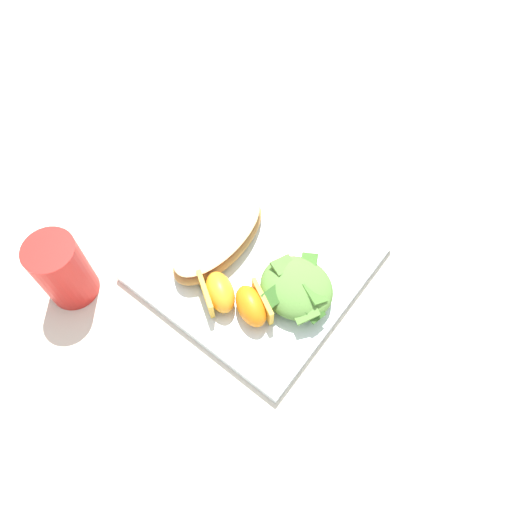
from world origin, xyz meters
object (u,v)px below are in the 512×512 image
Objects in this scene: orange_wedge_middle at (252,305)px; drinking_red_cup at (63,270)px; cheesy_pizza_bread at (218,238)px; orange_wedge_front at (216,291)px; white_plate at (256,262)px; green_salad_pile at (297,288)px.

drinking_red_cup is at bearing -151.54° from orange_wedge_middle.
orange_wedge_front reaches higher than cheesy_pizza_bread.
orange_wedge_front is 0.20m from drinking_red_cup.
drinking_red_cup reaches higher than white_plate.
orange_wedge_front is at bearing -94.32° from white_plate.
white_plate is 0.08m from green_salad_pile.
cheesy_pizza_bread is at bearing 127.95° from orange_wedge_front.
green_salad_pile is 0.95× the size of drinking_red_cup.
cheesy_pizza_bread is at bearing -178.15° from green_salad_pile.
white_plate is at bearing 172.89° from green_salad_pile.
green_salad_pile reaches higher than cheesy_pizza_bread.
green_salad_pile is 1.47× the size of orange_wedge_front.
drinking_red_cup is (-0.18, -0.19, 0.05)m from white_plate.
cheesy_pizza_bread is 1.56× the size of drinking_red_cup.
green_salad_pile reaches higher than orange_wedge_front.
drinking_red_cup is at bearing -145.06° from green_salad_pile.
drinking_red_cup reaches higher than orange_wedge_front.
white_plate is 2.57× the size of drinking_red_cup.
green_salad_pile is 0.31m from drinking_red_cup.
cheesy_pizza_bread is (-0.06, -0.01, 0.03)m from white_plate.
orange_wedge_front is (-0.08, -0.07, -0.00)m from green_salad_pile.
white_plate is 0.08m from orange_wedge_front.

